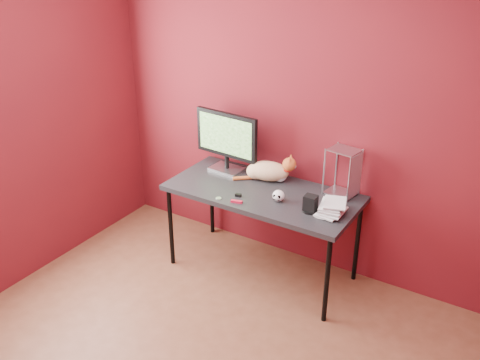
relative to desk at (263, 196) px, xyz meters
The scene contains 11 objects.
room 1.57m from the desk, 83.75° to the right, with size 3.52×3.52×2.61m.
desk is the anchor object (origin of this frame).
monitor 0.59m from the desk, 158.56° to the left, with size 0.59×0.21×0.51m.
cat 0.24m from the desk, 106.50° to the left, with size 0.47×0.30×0.24m.
skull_mug 0.23m from the desk, 25.69° to the right, with size 0.09×0.09×0.09m.
speaker 0.48m from the desk, 13.53° to the right, with size 0.11×0.11×0.13m.
book_stack 0.78m from the desk, ahead, with size 0.22×0.25×1.05m.
wire_rack 0.64m from the desk, 26.92° to the left, with size 0.24×0.21×0.37m.
pocket_knife 0.29m from the desk, 104.24° to the right, with size 0.09×0.02×0.02m, color #B50D2A.
black_gadget 0.22m from the desk, 121.55° to the right, with size 0.05×0.03×0.02m, color black.
washer 0.37m from the desk, 127.31° to the right, with size 0.05×0.05×0.00m, color #ACACB1.
Camera 1 is at (1.65, -1.88, 2.63)m, focal length 40.00 mm.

